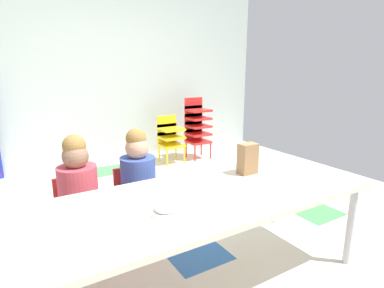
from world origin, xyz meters
name	(u,v)px	position (x,y,z in m)	size (l,w,h in m)	color
ground_plane	(168,228)	(-0.01, 0.00, -0.01)	(5.46, 4.57, 0.02)	silver
back_wall	(92,69)	(0.00, 2.28, 1.33)	(5.46, 0.10, 2.67)	#B2C1B7
craft_table	(203,201)	(-0.14, -0.75, 0.57)	(2.15, 0.82, 0.61)	beige
seated_child_near_camera	(78,188)	(-0.73, -0.11, 0.55)	(0.32, 0.32, 0.92)	red
seated_child_middle_seat	(138,177)	(-0.30, -0.11, 0.55)	(0.32, 0.32, 0.92)	red
kid_chair_yellow_stack	(170,136)	(0.91, 1.73, 0.40)	(0.32, 0.30, 0.68)	yellow
kid_chair_red_stack	(197,125)	(1.37, 1.73, 0.52)	(0.32, 0.30, 0.92)	red
paper_bag_brown	(248,159)	(0.34, -0.59, 0.72)	(0.13, 0.09, 0.22)	#9E754C
paper_plate_near_edge	(166,211)	(-0.43, -0.84, 0.61)	(0.18, 0.18, 0.01)	white
paper_plate_center_table	(159,193)	(-0.36, -0.60, 0.61)	(0.18, 0.18, 0.01)	white
donut_powdered_on_plate	(166,207)	(-0.43, -0.84, 0.63)	(0.12, 0.12, 0.04)	white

